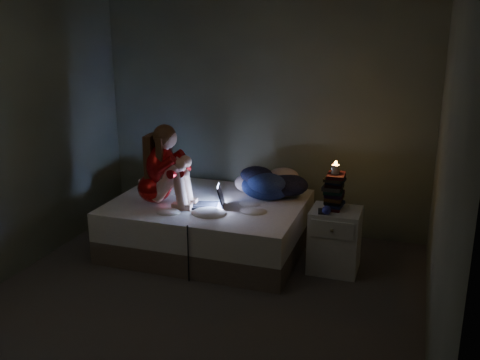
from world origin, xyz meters
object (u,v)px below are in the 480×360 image
at_px(nightstand, 335,240).
at_px(phone, 322,211).
at_px(woman, 154,165).
at_px(candle, 335,171).
at_px(bed, 209,225).
at_px(laptop, 207,195).

distance_m(nightstand, phone, 0.34).
xyz_separation_m(woman, candle, (1.71, 0.21, 0.03)).
distance_m(woman, nightstand, 1.86).
bearing_deg(nightstand, woman, -174.09).
relative_size(candle, phone, 0.57).
relative_size(woman, candle, 10.06).
bearing_deg(bed, laptop, -72.84).
height_order(nightstand, phone, phone).
distance_m(candle, phone, 0.38).
distance_m(woman, phone, 1.67).
relative_size(laptop, phone, 2.28).
bearing_deg(bed, nightstand, -3.30).
height_order(laptop, nightstand, laptop).
distance_m(woman, candle, 1.73).
distance_m(laptop, candle, 1.25).
bearing_deg(woman, bed, 24.24).
height_order(nightstand, candle, candle).
distance_m(bed, phone, 1.24).
height_order(bed, laptop, laptop).
distance_m(woman, laptop, 0.59).
distance_m(nightstand, candle, 0.65).
distance_m(laptop, phone, 1.13).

